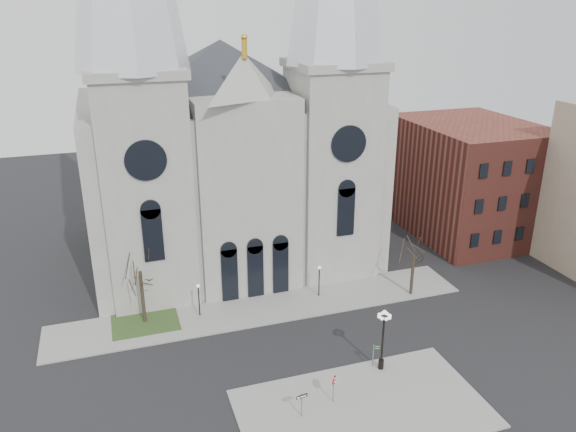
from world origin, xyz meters
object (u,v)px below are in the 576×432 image
object	(u,v)px
stop_sign	(334,383)
street_name_sign	(374,353)
one_way_sign	(302,401)
globe_lamp	(383,332)

from	to	relation	value
stop_sign	street_name_sign	size ratio (longest dim) A/B	1.14
stop_sign	street_name_sign	world-z (taller)	stop_sign
one_way_sign	street_name_sign	size ratio (longest dim) A/B	0.97
globe_lamp	street_name_sign	bearing A→B (deg)	136.16
one_way_sign	street_name_sign	bearing A→B (deg)	17.90
globe_lamp	street_name_sign	size ratio (longest dim) A/B	2.61
globe_lamp	street_name_sign	world-z (taller)	globe_lamp
stop_sign	one_way_sign	bearing A→B (deg)	175.06
stop_sign	globe_lamp	bearing A→B (deg)	5.09
one_way_sign	street_name_sign	distance (m)	8.35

